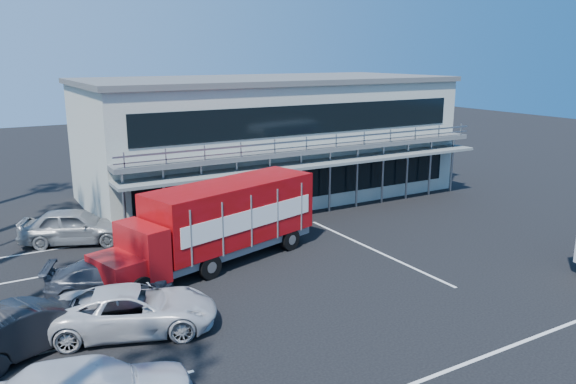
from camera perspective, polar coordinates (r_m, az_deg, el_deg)
ground at (r=22.63m, az=9.48°, el=-8.86°), size 120.00×120.00×0.00m
building at (r=35.37m, az=-2.09°, el=5.67°), size 22.40×12.00×7.30m
red_truck at (r=23.73m, az=-6.98°, el=-2.93°), size 10.31×5.04×3.39m
parked_car_b at (r=18.86m, az=-24.73°, el=-12.29°), size 4.84×3.16×1.51m
parked_car_c at (r=18.93m, az=-15.38°, el=-11.46°), size 5.76×4.07×1.46m
parked_car_d at (r=21.83m, az=-17.62°, el=-8.35°), size 4.91×3.36×1.32m
parked_car_e at (r=28.12m, az=-20.82°, el=-3.25°), size 5.31×3.77×1.68m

